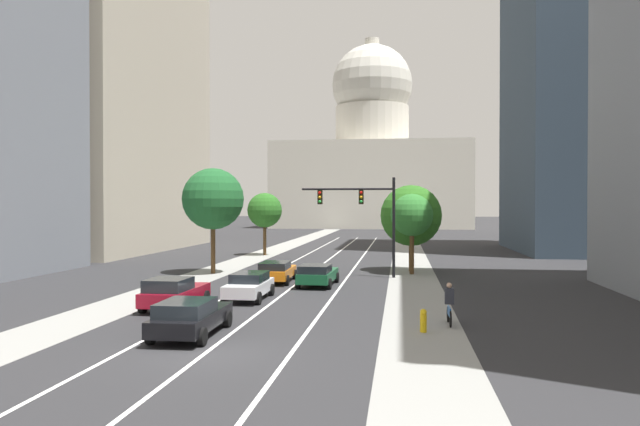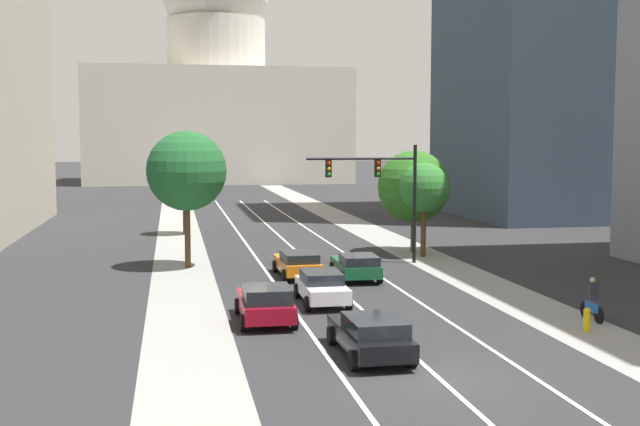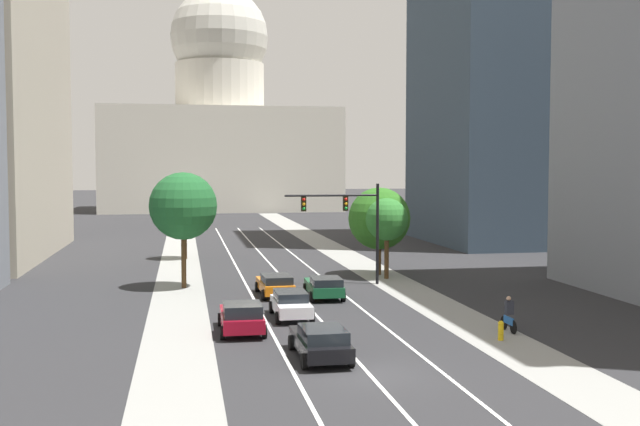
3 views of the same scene
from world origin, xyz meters
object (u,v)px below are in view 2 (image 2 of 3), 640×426
object	(u,v)px
car_green	(356,265)
street_tree_near_right	(414,187)
car_crimson	(265,303)
capitol_building	(217,92)
car_black	(371,334)
car_orange	(298,263)
fire_hydrant	(587,319)
cyclist	(593,300)
street_tree_far_right	(424,188)
street_tree_mid_left	(187,171)
traffic_signal_mast	(382,182)
street_tree_near_left	(184,176)
car_white	(322,286)

from	to	relation	value
car_green	street_tree_near_right	xyz separation A→B (m)	(5.74, 8.95, 3.40)
car_crimson	car_green	bearing A→B (deg)	-32.27
capitol_building	car_black	size ratio (longest dim) A/B	8.83
car_orange	car_crimson	distance (m)	10.35
car_green	fire_hydrant	bearing A→B (deg)	-152.49
car_crimson	cyclist	size ratio (longest dim) A/B	2.63
street_tree_far_right	street_tree_mid_left	world-z (taller)	street_tree_mid_left
car_black	car_green	bearing A→B (deg)	-12.03
traffic_signal_mast	street_tree_near_right	size ratio (longest dim) A/B	1.06
street_tree_near_right	street_tree_near_left	bearing A→B (deg)	138.83
street_tree_mid_left	street_tree_near_left	size ratio (longest dim) A/B	1.24
street_tree_near_left	capitol_building	bearing A→B (deg)	84.94
car_white	street_tree_near_left	distance (m)	27.38
fire_hydrant	car_green	bearing A→B (deg)	115.38
cyclist	street_tree_far_right	distance (m)	18.05
car_white	cyclist	bearing A→B (deg)	-117.97
car_crimson	traffic_signal_mast	bearing A→B (deg)	-30.78
car_crimson	traffic_signal_mast	world-z (taller)	traffic_signal_mast
car_green	capitol_building	bearing A→B (deg)	2.95
street_tree_near_left	fire_hydrant	bearing A→B (deg)	-67.27
traffic_signal_mast	car_green	bearing A→B (deg)	-118.56
car_green	cyclist	size ratio (longest dim) A/B	2.66
capitol_building	car_orange	world-z (taller)	capitol_building
car_green	cyclist	xyz separation A→B (m)	(6.94, -10.72, 0.13)
car_orange	capitol_building	bearing A→B (deg)	-2.43
cyclist	car_orange	bearing A→B (deg)	38.13
car_crimson	cyclist	distance (m)	12.72
fire_hydrant	street_tree_near_right	distance (m)	21.58
car_crimson	street_tree_near_right	bearing A→B (deg)	-32.15
car_orange	street_tree_near_right	world-z (taller)	street_tree_near_right
capitol_building	car_black	world-z (taller)	capitol_building
street_tree_near_left	street_tree_near_right	world-z (taller)	street_tree_near_right
street_tree_far_right	car_black	bearing A→B (deg)	-112.03
capitol_building	street_tree_near_right	size ratio (longest dim) A/B	6.59
car_crimson	traffic_signal_mast	size ratio (longest dim) A/B	0.67
car_white	cyclist	world-z (taller)	cyclist
car_black	street_tree_near_right	size ratio (longest dim) A/B	0.75
traffic_signal_mast	street_tree_mid_left	world-z (taller)	street_tree_mid_left
capitol_building	cyclist	size ratio (longest dim) A/B	24.45
car_white	car_orange	bearing A→B (deg)	0.20
fire_hydrant	cyclist	distance (m)	1.98
fire_hydrant	street_tree_mid_left	bearing A→B (deg)	128.50
traffic_signal_mast	car_black	bearing A→B (deg)	-105.90
car_green	car_black	bearing A→B (deg)	170.97
car_black	street_tree_far_right	distance (m)	23.06
cyclist	car_white	bearing A→B (deg)	60.90
car_black	fire_hydrant	bearing A→B (deg)	-78.83
capitol_building	car_crimson	world-z (taller)	capitol_building
car_black	street_tree_far_right	bearing A→B (deg)	-22.90
car_green	fire_hydrant	distance (m)	13.63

